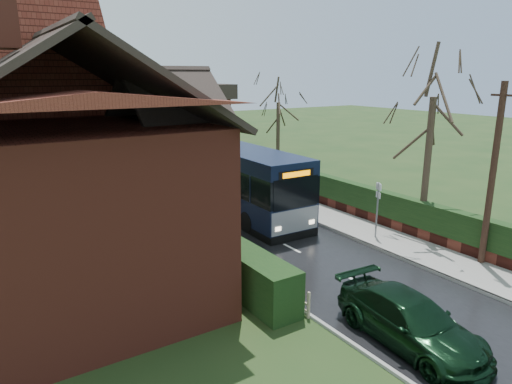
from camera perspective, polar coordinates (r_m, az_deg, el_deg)
ground at (r=18.93m, az=8.21°, el=-8.91°), size 140.00×140.00×0.00m
road at (r=26.79m, az=-5.90°, el=-1.72°), size 6.00×100.00×0.02m
pavement at (r=28.87m, az=1.62°, el=-0.33°), size 2.50×100.00×0.14m
kerb_right at (r=28.23m, az=-0.39°, el=-0.67°), size 0.12×100.00×0.14m
kerb_left at (r=25.61m, az=-11.99°, el=-2.65°), size 0.12×100.00×0.10m
front_hedge at (r=20.66m, az=-9.27°, el=-4.53°), size 1.20×16.00×1.60m
picket_fence at (r=21.07m, az=-7.36°, el=-5.09°), size 0.10×16.00×0.90m
right_wall_hedge at (r=29.52m, az=4.11°, el=1.87°), size 0.60×50.00×1.80m
brick_house at (r=18.25m, az=-23.48°, el=3.52°), size 9.30×14.60×10.30m
bus at (r=25.56m, az=-3.04°, el=1.71°), size 2.94×12.07×3.65m
car_silver at (r=27.05m, az=-12.86°, el=-0.40°), size 1.85×4.07×1.35m
car_green at (r=14.13m, az=18.70°, el=-15.01°), size 2.31×4.96×1.40m
car_distant at (r=50.17m, az=-19.66°, el=5.91°), size 2.93×4.25×1.33m
bus_stop_sign at (r=21.58m, az=14.97°, el=-1.25°), size 0.20×0.40×2.72m
telegraph_pole at (r=19.73m, az=27.44°, el=1.73°), size 0.25×0.93×7.25m
tree_right_near at (r=21.78m, az=21.42°, el=12.17°), size 4.31×4.31×9.31m
tree_right_far at (r=35.35m, az=2.83°, el=11.72°), size 3.98×3.98×7.69m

